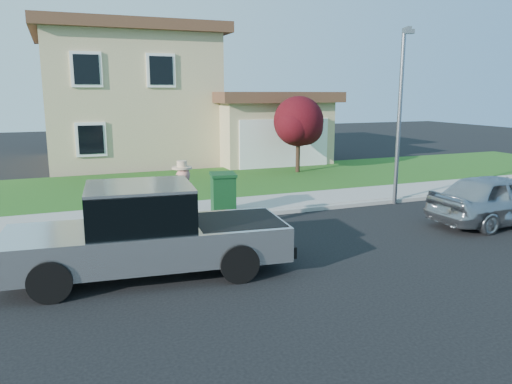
% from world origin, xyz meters
% --- Properties ---
extents(ground, '(80.00, 80.00, 0.00)m').
position_xyz_m(ground, '(0.00, 0.00, 0.00)').
color(ground, black).
rests_on(ground, ground).
extents(curb, '(40.00, 0.20, 0.12)m').
position_xyz_m(curb, '(1.00, 2.90, 0.06)').
color(curb, gray).
rests_on(curb, ground).
extents(sidewalk, '(40.00, 2.00, 0.15)m').
position_xyz_m(sidewalk, '(1.00, 4.00, 0.07)').
color(sidewalk, gray).
rests_on(sidewalk, ground).
extents(lawn, '(40.00, 7.00, 0.10)m').
position_xyz_m(lawn, '(1.00, 8.50, 0.05)').
color(lawn, '#174313').
rests_on(lawn, ground).
extents(house, '(14.00, 11.30, 6.85)m').
position_xyz_m(house, '(1.31, 16.38, 3.17)').
color(house, tan).
rests_on(house, ground).
extents(pickup_truck, '(5.87, 2.50, 1.88)m').
position_xyz_m(pickup_truck, '(-2.04, -0.79, 0.87)').
color(pickup_truck, black).
rests_on(pickup_truck, ground).
extents(woman, '(0.72, 0.52, 2.03)m').
position_xyz_m(woman, '(-0.81, 1.26, 0.96)').
color(woman, tan).
rests_on(woman, ground).
extents(sedan, '(4.27, 1.77, 1.45)m').
position_xyz_m(sedan, '(7.85, -0.44, 0.72)').
color(sedan, '#A2A5A9').
rests_on(sedan, ground).
extents(ornamental_tree, '(2.47, 2.23, 3.39)m').
position_xyz_m(ornamental_tree, '(6.47, 9.42, 2.27)').
color(ornamental_tree, black).
rests_on(ornamental_tree, lawn).
extents(trash_bin, '(0.86, 0.95, 1.19)m').
position_xyz_m(trash_bin, '(0.84, 3.10, 0.75)').
color(trash_bin, '#0F3818').
rests_on(trash_bin, sidewalk).
extents(street_lamp, '(0.44, 0.73, 5.61)m').
position_xyz_m(street_lamp, '(6.70, 2.69, 3.20)').
color(street_lamp, slate).
rests_on(street_lamp, ground).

